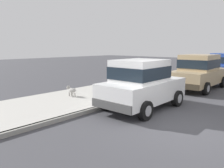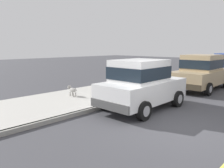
% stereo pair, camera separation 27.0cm
% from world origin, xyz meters
% --- Properties ---
extents(ground_plane, '(80.00, 80.00, 0.00)m').
position_xyz_m(ground_plane, '(0.00, 0.00, 0.00)').
color(ground_plane, '#424247').
extents(curb, '(0.16, 64.00, 0.14)m').
position_xyz_m(curb, '(-3.20, 0.00, 0.07)').
color(curb, gray).
rests_on(curb, ground).
extents(sidewalk, '(3.60, 64.00, 0.14)m').
position_xyz_m(sidewalk, '(-5.00, 0.00, 0.07)').
color(sidewalk, '#B7B5AD').
rests_on(sidewalk, ground).
extents(car_white_hatchback, '(1.99, 3.82, 1.88)m').
position_xyz_m(car_white_hatchback, '(-2.11, 0.93, 0.98)').
color(car_white_hatchback, white).
rests_on(car_white_hatchback, ground).
extents(car_tan_sedan, '(2.07, 4.62, 1.92)m').
position_xyz_m(car_tan_sedan, '(-2.09, 6.45, 0.98)').
color(car_tan_sedan, tan).
rests_on(car_tan_sedan, ground).
extents(dog_grey, '(0.76, 0.23, 0.49)m').
position_xyz_m(dog_grey, '(-5.34, 0.06, 0.43)').
color(dog_grey, '#999691').
rests_on(dog_grey, sidewalk).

